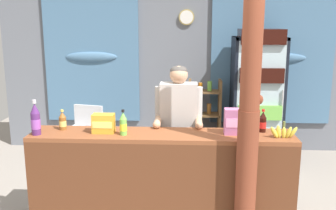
{
  "coord_description": "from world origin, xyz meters",
  "views": [
    {
      "loc": [
        0.18,
        -3.1,
        1.99
      ],
      "look_at": [
        -0.03,
        0.95,
        1.1
      ],
      "focal_mm": 41.04,
      "sensor_mm": 36.0,
      "label": 1
    }
  ],
  "objects_px": {
    "plastic_lawn_chair": "(85,134)",
    "snack_box_wafer": "(236,122)",
    "soda_bottle_cola": "(263,122)",
    "soda_bottle_iced_tea": "(63,121)",
    "timber_post": "(249,116)",
    "shopkeeper": "(178,119)",
    "soda_bottle_grape_soda": "(36,120)",
    "stall_counter": "(161,174)",
    "bottle_shelf_rack": "(204,116)",
    "soda_bottle_lime_soda": "(123,124)",
    "snack_box_choco_powder": "(103,123)",
    "drink_fridge": "(257,90)",
    "banana_bunch": "(283,132)"
  },
  "relations": [
    {
      "from": "plastic_lawn_chair",
      "to": "soda_bottle_cola",
      "type": "distance_m",
      "value": 2.55
    },
    {
      "from": "plastic_lawn_chair",
      "to": "shopkeeper",
      "type": "height_order",
      "value": "shopkeeper"
    },
    {
      "from": "soda_bottle_grape_soda",
      "to": "snack_box_wafer",
      "type": "relative_size",
      "value": 1.37
    },
    {
      "from": "stall_counter",
      "to": "drink_fridge",
      "type": "bearing_deg",
      "value": 58.12
    },
    {
      "from": "bottle_shelf_rack",
      "to": "snack_box_wafer",
      "type": "bearing_deg",
      "value": -84.1
    },
    {
      "from": "soda_bottle_grape_soda",
      "to": "snack_box_choco_powder",
      "type": "height_order",
      "value": "soda_bottle_grape_soda"
    },
    {
      "from": "timber_post",
      "to": "shopkeeper",
      "type": "relative_size",
      "value": 1.62
    },
    {
      "from": "soda_bottle_lime_soda",
      "to": "snack_box_choco_powder",
      "type": "relative_size",
      "value": 1.18
    },
    {
      "from": "snack_box_choco_powder",
      "to": "plastic_lawn_chair",
      "type": "bearing_deg",
      "value": 112.49
    },
    {
      "from": "soda_bottle_cola",
      "to": "drink_fridge",
      "type": "bearing_deg",
      "value": 81.85
    },
    {
      "from": "soda_bottle_lime_soda",
      "to": "soda_bottle_iced_tea",
      "type": "bearing_deg",
      "value": 166.87
    },
    {
      "from": "stall_counter",
      "to": "drink_fridge",
      "type": "height_order",
      "value": "drink_fridge"
    },
    {
      "from": "stall_counter",
      "to": "banana_bunch",
      "type": "distance_m",
      "value": 1.21
    },
    {
      "from": "bottle_shelf_rack",
      "to": "shopkeeper",
      "type": "height_order",
      "value": "shopkeeper"
    },
    {
      "from": "bottle_shelf_rack",
      "to": "soda_bottle_cola",
      "type": "height_order",
      "value": "soda_bottle_cola"
    },
    {
      "from": "bottle_shelf_rack",
      "to": "banana_bunch",
      "type": "relative_size",
      "value": 4.28
    },
    {
      "from": "stall_counter",
      "to": "soda_bottle_cola",
      "type": "height_order",
      "value": "soda_bottle_cola"
    },
    {
      "from": "drink_fridge",
      "to": "stall_counter",
      "type": "bearing_deg",
      "value": -121.88
    },
    {
      "from": "soda_bottle_iced_tea",
      "to": "banana_bunch",
      "type": "bearing_deg",
      "value": -4.44
    },
    {
      "from": "shopkeeper",
      "to": "soda_bottle_iced_tea",
      "type": "bearing_deg",
      "value": -162.59
    },
    {
      "from": "snack_box_choco_powder",
      "to": "stall_counter",
      "type": "bearing_deg",
      "value": -8.95
    },
    {
      "from": "stall_counter",
      "to": "soda_bottle_lime_soda",
      "type": "relative_size",
      "value": 10.28
    },
    {
      "from": "soda_bottle_iced_tea",
      "to": "snack_box_choco_powder",
      "type": "xyz_separation_m",
      "value": [
        0.43,
        -0.08,
        0.01
      ]
    },
    {
      "from": "soda_bottle_cola",
      "to": "snack_box_choco_powder",
      "type": "xyz_separation_m",
      "value": [
        -1.53,
        -0.11,
        -0.0
      ]
    },
    {
      "from": "plastic_lawn_chair",
      "to": "soda_bottle_grape_soda",
      "type": "distance_m",
      "value": 1.62
    },
    {
      "from": "soda_bottle_cola",
      "to": "snack_box_choco_powder",
      "type": "bearing_deg",
      "value": -176.01
    },
    {
      "from": "plastic_lawn_chair",
      "to": "snack_box_wafer",
      "type": "bearing_deg",
      "value": -37.05
    },
    {
      "from": "timber_post",
      "to": "plastic_lawn_chair",
      "type": "distance_m",
      "value": 2.66
    },
    {
      "from": "drink_fridge",
      "to": "soda_bottle_grape_soda",
      "type": "xyz_separation_m",
      "value": [
        -2.41,
        -1.98,
        0.05
      ]
    },
    {
      "from": "plastic_lawn_chair",
      "to": "soda_bottle_cola",
      "type": "relative_size",
      "value": 3.82
    },
    {
      "from": "snack_box_choco_powder",
      "to": "banana_bunch",
      "type": "height_order",
      "value": "snack_box_choco_powder"
    },
    {
      "from": "bottle_shelf_rack",
      "to": "soda_bottle_lime_soda",
      "type": "relative_size",
      "value": 4.68
    },
    {
      "from": "stall_counter",
      "to": "timber_post",
      "type": "height_order",
      "value": "timber_post"
    },
    {
      "from": "plastic_lawn_chair",
      "to": "shopkeeper",
      "type": "xyz_separation_m",
      "value": [
        1.29,
        -0.97,
        0.47
      ]
    },
    {
      "from": "timber_post",
      "to": "soda_bottle_iced_tea",
      "type": "distance_m",
      "value": 1.81
    },
    {
      "from": "plastic_lawn_chair",
      "to": "soda_bottle_cola",
      "type": "xyz_separation_m",
      "value": [
        2.12,
        -1.31,
        0.54
      ]
    },
    {
      "from": "bottle_shelf_rack",
      "to": "shopkeeper",
      "type": "relative_size",
      "value": 0.75
    },
    {
      "from": "stall_counter",
      "to": "snack_box_choco_powder",
      "type": "distance_m",
      "value": 0.73
    },
    {
      "from": "soda_bottle_cola",
      "to": "soda_bottle_iced_tea",
      "type": "xyz_separation_m",
      "value": [
        -1.96,
        -0.02,
        -0.01
      ]
    },
    {
      "from": "timber_post",
      "to": "soda_bottle_iced_tea",
      "type": "bearing_deg",
      "value": 167.66
    },
    {
      "from": "snack_box_wafer",
      "to": "banana_bunch",
      "type": "height_order",
      "value": "snack_box_wafer"
    },
    {
      "from": "drink_fridge",
      "to": "bottle_shelf_rack",
      "type": "bearing_deg",
      "value": 170.21
    },
    {
      "from": "stall_counter",
      "to": "soda_bottle_grape_soda",
      "type": "height_order",
      "value": "soda_bottle_grape_soda"
    },
    {
      "from": "soda_bottle_grape_soda",
      "to": "stall_counter",
      "type": "bearing_deg",
      "value": 0.42
    },
    {
      "from": "bottle_shelf_rack",
      "to": "plastic_lawn_chair",
      "type": "bearing_deg",
      "value": -159.85
    },
    {
      "from": "soda_bottle_cola",
      "to": "soda_bottle_grape_soda",
      "type": "bearing_deg",
      "value": -174.6
    },
    {
      "from": "drink_fridge",
      "to": "soda_bottle_cola",
      "type": "bearing_deg",
      "value": -98.15
    },
    {
      "from": "stall_counter",
      "to": "snack_box_wafer",
      "type": "relative_size",
      "value": 10.32
    },
    {
      "from": "soda_bottle_lime_soda",
      "to": "snack_box_wafer",
      "type": "bearing_deg",
      "value": 4.55
    },
    {
      "from": "snack_box_wafer",
      "to": "soda_bottle_grape_soda",
      "type": "bearing_deg",
      "value": -176.44
    }
  ]
}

